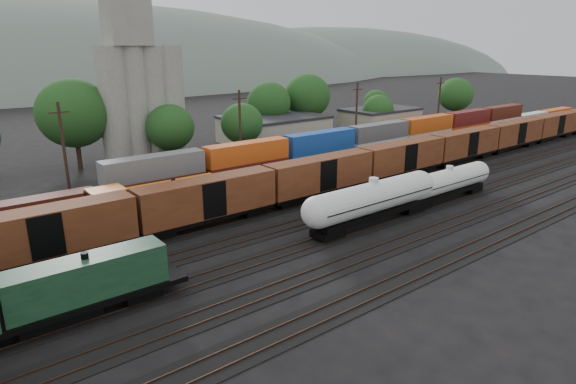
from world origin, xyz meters
TOP-DOWN VIEW (x-y plane):
  - ground at (0.00, 0.00)m, footprint 600.00×600.00m
  - tracks at (0.00, 0.00)m, footprint 180.00×33.20m
  - green_locomotive at (-20.87, -5.00)m, footprint 17.55×3.10m
  - tank_car_a at (10.64, -5.00)m, footprint 18.38×3.29m
  - tank_car_b at (23.96, -5.00)m, footprint 15.51×2.78m
  - orange_locomotive at (-7.22, 10.00)m, footprint 16.97×2.83m
  - boxcar_string at (20.11, 5.00)m, footprint 184.40×2.90m
  - container_wall at (13.24, 15.00)m, footprint 184.08×2.60m
  - grain_silo at (3.28, 36.00)m, footprint 13.40×5.00m
  - industrial_sheds at (6.63, 35.25)m, footprint 119.38×17.26m
  - tree_band at (-13.92, 36.65)m, footprint 166.46×19.73m
  - utility_poles at (0.00, 22.00)m, footprint 122.20×0.36m
  - distant_hills at (23.92, 260.00)m, footprint 860.00×286.00m

SIDE VIEW (x-z plane):
  - distant_hills at x=23.92m, z-range -85.56..44.44m
  - ground at x=0.00m, z-range 0.00..0.00m
  - tracks at x=0.00m, z-range -0.05..0.15m
  - orange_locomotive at x=-7.22m, z-range 0.31..4.55m
  - tank_car_b at x=23.96m, z-range 0.40..4.47m
  - industrial_sheds at x=6.63m, z-range 0.01..5.11m
  - green_locomotive at x=-20.87m, z-range 0.32..4.97m
  - container_wall at x=13.24m, z-range -0.11..5.69m
  - tank_car_a at x=10.64m, z-range 0.44..5.26m
  - boxcar_string at x=20.11m, z-range 1.02..5.22m
  - utility_poles at x=0.00m, z-range 0.21..12.21m
  - tree_band at x=-13.92m, z-range 0.37..14.84m
  - grain_silo at x=3.28m, z-range -3.24..25.76m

